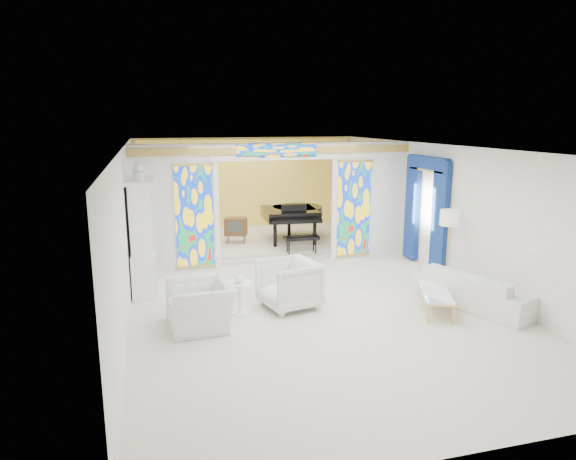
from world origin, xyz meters
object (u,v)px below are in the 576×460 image
object	(u,v)px
sofa	(475,289)
grand_piano	(294,213)
coffee_table	(434,290)
armchair_left	(201,305)
armchair_right	(289,284)
china_cabinet	(143,237)
tv_console	(236,226)

from	to	relation	value
sofa	grand_piano	world-z (taller)	grand_piano
coffee_table	grand_piano	size ratio (longest dim) A/B	0.64
armchair_left	sofa	size ratio (longest dim) A/B	0.51
armchair_left	sofa	world-z (taller)	armchair_left
armchair_right	grand_piano	world-z (taller)	grand_piano
china_cabinet	tv_console	distance (m)	3.95
china_cabinet	coffee_table	xyz separation A→B (m)	(5.36, -2.54, -0.82)
armchair_left	grand_piano	world-z (taller)	grand_piano
china_cabinet	tv_console	bearing A→B (deg)	51.10
tv_console	grand_piano	bearing A→B (deg)	17.14
grand_piano	tv_console	size ratio (longest dim) A/B	4.00
armchair_right	grand_piano	xyz separation A→B (m)	(1.46, 4.82, 0.46)
armchair_left	armchair_right	world-z (taller)	armchair_right
sofa	armchair_left	bearing A→B (deg)	64.85
armchair_left	armchair_right	size ratio (longest dim) A/B	1.20
armchair_left	tv_console	size ratio (longest dim) A/B	1.74
armchair_left	armchair_right	xyz separation A→B (m)	(1.73, 0.48, 0.07)
china_cabinet	armchair_left	distance (m)	2.57
armchair_right	tv_console	world-z (taller)	armchair_right
armchair_right	grand_piano	size ratio (longest dim) A/B	0.36
armchair_left	sofa	bearing A→B (deg)	81.48
coffee_table	tv_console	distance (m)	6.30
armchair_left	sofa	xyz separation A→B (m)	(5.23, -0.39, -0.05)
armchair_right	coffee_table	xyz separation A→B (m)	(2.69, -0.75, -0.11)
armchair_left	tv_console	world-z (taller)	tv_console
grand_piano	armchair_left	bearing A→B (deg)	-117.19
sofa	tv_console	size ratio (longest dim) A/B	3.42
coffee_table	tv_console	bearing A→B (deg)	117.45
china_cabinet	tv_console	world-z (taller)	china_cabinet
china_cabinet	grand_piano	world-z (taller)	china_cabinet
armchair_left	grand_piano	xyz separation A→B (m)	(3.19, 5.30, 0.53)
armchair_right	sofa	bearing A→B (deg)	62.58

